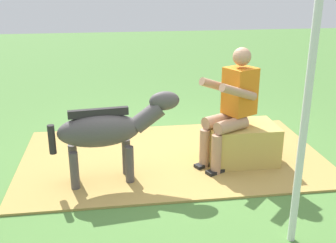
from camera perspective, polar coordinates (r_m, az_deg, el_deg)
The scene contains 6 objects.
ground_plane at distance 4.81m, azimuth 0.82°, elevation -5.84°, with size 24.00×24.00×0.00m, color #4C7A38.
hay_patch at distance 4.94m, azimuth 0.66°, elevation -4.92°, with size 3.56×2.09×0.02m, color #AD8C47.
hay_bale at distance 4.81m, azimuth 10.07°, elevation -3.07°, with size 0.78×0.54×0.47m, color tan.
person_seated at distance 4.55m, azimuth 8.83°, elevation 2.49°, with size 0.72×0.59×1.35m.
pony_standing at distance 4.22m, azimuth -8.30°, elevation -1.22°, with size 1.35×0.42×0.95m.
tent_pole_left at distance 3.20m, azimuth 18.57°, elevation 1.04°, with size 0.06×0.06×2.20m, color silver.
Camera 1 is at (0.69, 4.29, 2.06)m, focal length 43.90 mm.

